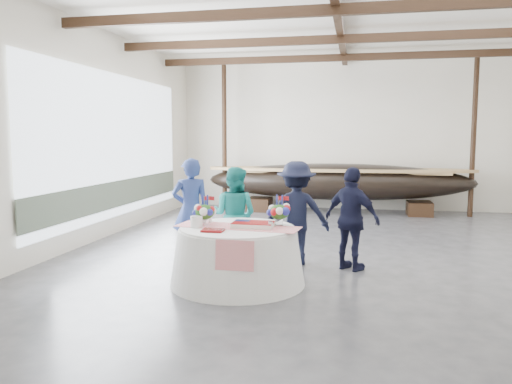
# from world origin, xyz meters

# --- Properties ---
(floor) EXTENTS (10.00, 12.00, 0.01)m
(floor) POSITION_xyz_m (0.00, 0.00, 0.00)
(floor) COLOR #3D3D42
(floor) RESTS_ON ground
(wall_back) EXTENTS (10.00, 0.02, 4.50)m
(wall_back) POSITION_xyz_m (0.00, 6.00, 2.25)
(wall_back) COLOR silver
(wall_back) RESTS_ON ground
(wall_front) EXTENTS (10.00, 0.02, 4.50)m
(wall_front) POSITION_xyz_m (0.00, -6.00, 2.25)
(wall_front) COLOR silver
(wall_front) RESTS_ON ground
(wall_left) EXTENTS (0.02, 12.00, 4.50)m
(wall_left) POSITION_xyz_m (-5.00, 0.00, 2.25)
(wall_left) COLOR silver
(wall_left) RESTS_ON ground
(ceiling) EXTENTS (10.00, 12.00, 0.01)m
(ceiling) POSITION_xyz_m (0.00, 0.00, 4.50)
(ceiling) COLOR white
(ceiling) RESTS_ON wall_back
(pavilion_structure) EXTENTS (9.80, 11.76, 4.50)m
(pavilion_structure) POSITION_xyz_m (0.00, 0.86, 4.00)
(pavilion_structure) COLOR black
(pavilion_structure) RESTS_ON ground
(open_bay) EXTENTS (0.03, 7.00, 3.20)m
(open_bay) POSITION_xyz_m (-4.95, 1.00, 1.83)
(open_bay) COLOR silver
(open_bay) RESTS_ON ground
(longboat_display) EXTENTS (7.64, 1.53, 1.43)m
(longboat_display) POSITION_xyz_m (-0.14, 5.05, 0.91)
(longboat_display) COLOR black
(longboat_display) RESTS_ON ground
(banquet_table) EXTENTS (2.02, 2.02, 0.86)m
(banquet_table) POSITION_xyz_m (-1.33, -2.36, 0.43)
(banquet_table) COLOR white
(banquet_table) RESTS_ON ground
(tabletop_items) EXTENTS (1.91, 0.97, 0.40)m
(tabletop_items) POSITION_xyz_m (-1.33, -2.25, 1.01)
(tabletop_items) COLOR red
(tabletop_items) RESTS_ON banquet_table
(guest_woman_blue) EXTENTS (0.79, 0.68, 1.83)m
(guest_woman_blue) POSITION_xyz_m (-2.47, -1.13, 0.91)
(guest_woman_blue) COLOR navy
(guest_woman_blue) RESTS_ON ground
(guest_woman_teal) EXTENTS (0.94, 0.80, 1.68)m
(guest_woman_teal) POSITION_xyz_m (-1.67, -1.15, 0.84)
(guest_woman_teal) COLOR teal
(guest_woman_teal) RESTS_ON ground
(guest_man_left) EXTENTS (1.26, 0.87, 1.78)m
(guest_man_left) POSITION_xyz_m (-0.61, -1.01, 0.89)
(guest_man_left) COLOR black
(guest_man_left) RESTS_ON ground
(guest_man_right) EXTENTS (1.07, 0.88, 1.71)m
(guest_man_right) POSITION_xyz_m (0.34, -1.24, 0.86)
(guest_man_right) COLOR black
(guest_man_right) RESTS_ON ground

